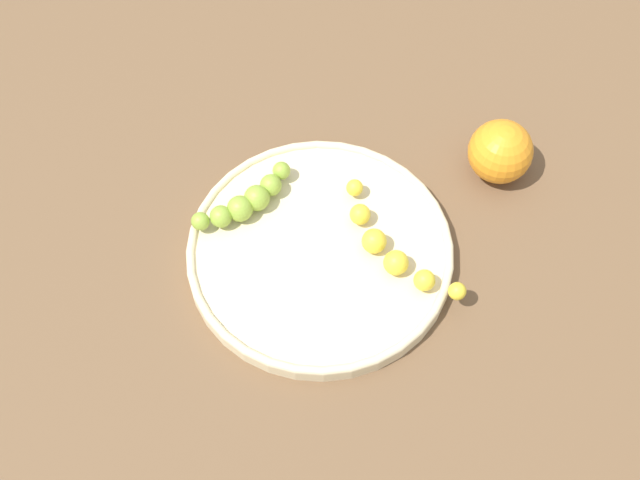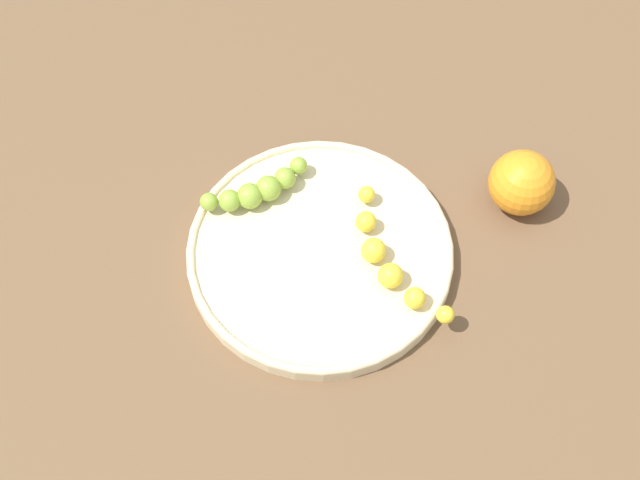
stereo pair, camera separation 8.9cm
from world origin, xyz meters
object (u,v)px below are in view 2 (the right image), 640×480
object	(u,v)px
banana_green	(258,190)
fruit_bowl	(320,252)
orange_fruit	(522,183)
banana_yellow	(388,259)

from	to	relation	value
banana_green	fruit_bowl	bearing A→B (deg)	19.55
banana_green	orange_fruit	bearing A→B (deg)	64.96
banana_green	orange_fruit	size ratio (longest dim) A/B	1.46
fruit_bowl	banana_green	world-z (taller)	banana_green
orange_fruit	banana_green	bearing A→B (deg)	-168.71
banana_yellow	orange_fruit	distance (m)	0.18
banana_green	banana_yellow	bearing A→B (deg)	31.77
fruit_bowl	orange_fruit	xyz separation A→B (m)	(0.21, 0.11, 0.03)
fruit_bowl	banana_yellow	size ratio (longest dim) A/B	1.93
fruit_bowl	orange_fruit	distance (m)	0.24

